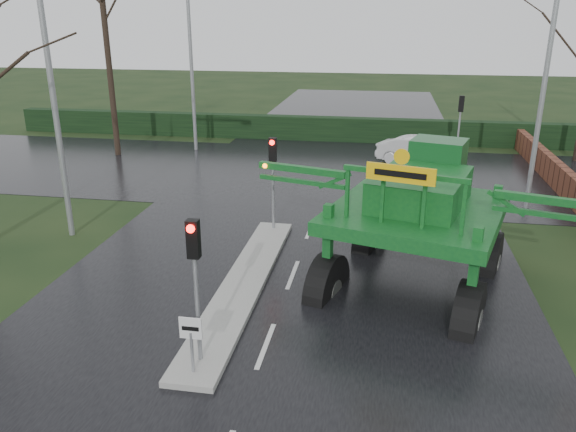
% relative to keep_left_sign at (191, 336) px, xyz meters
% --- Properties ---
extents(ground, '(140.00, 140.00, 0.00)m').
position_rel_keep_left_sign_xyz_m(ground, '(1.30, 1.50, -1.06)').
color(ground, black).
rests_on(ground, ground).
extents(road_main, '(14.00, 80.00, 0.02)m').
position_rel_keep_left_sign_xyz_m(road_main, '(1.30, 11.50, -1.05)').
color(road_main, black).
rests_on(road_main, ground).
extents(road_cross, '(80.00, 12.00, 0.02)m').
position_rel_keep_left_sign_xyz_m(road_cross, '(1.30, 17.50, -1.05)').
color(road_cross, black).
rests_on(road_cross, ground).
extents(median_island, '(1.20, 10.00, 0.16)m').
position_rel_keep_left_sign_xyz_m(median_island, '(0.00, 4.50, -0.97)').
color(median_island, gray).
rests_on(median_island, ground).
extents(hedge_row, '(44.00, 0.90, 1.50)m').
position_rel_keep_left_sign_xyz_m(hedge_row, '(1.30, 25.50, -0.31)').
color(hedge_row, black).
rests_on(hedge_row, ground).
extents(brick_wall, '(0.40, 20.00, 1.20)m').
position_rel_keep_left_sign_xyz_m(brick_wall, '(11.80, 17.50, -0.46)').
color(brick_wall, '#592D1E').
rests_on(brick_wall, ground).
extents(keep_left_sign, '(0.50, 0.07, 1.35)m').
position_rel_keep_left_sign_xyz_m(keep_left_sign, '(0.00, 0.00, 0.00)').
color(keep_left_sign, gray).
rests_on(keep_left_sign, ground).
extents(traffic_signal_near, '(0.26, 0.33, 3.52)m').
position_rel_keep_left_sign_xyz_m(traffic_signal_near, '(0.00, 0.49, 1.53)').
color(traffic_signal_near, gray).
rests_on(traffic_signal_near, ground).
extents(traffic_signal_mid, '(0.26, 0.33, 3.52)m').
position_rel_keep_left_sign_xyz_m(traffic_signal_mid, '(0.00, 8.99, 1.53)').
color(traffic_signal_mid, gray).
rests_on(traffic_signal_mid, ground).
extents(traffic_signal_far, '(0.26, 0.33, 3.52)m').
position_rel_keep_left_sign_xyz_m(traffic_signal_far, '(7.80, 21.51, 1.53)').
color(traffic_signal_far, gray).
rests_on(traffic_signal_far, ground).
extents(street_light_left_near, '(3.85, 0.30, 10.00)m').
position_rel_keep_left_sign_xyz_m(street_light_left_near, '(-6.89, 7.50, 4.93)').
color(street_light_left_near, gray).
rests_on(street_light_left_near, ground).
extents(street_light_right, '(3.85, 0.30, 10.00)m').
position_rel_keep_left_sign_xyz_m(street_light_right, '(9.49, 13.50, 4.93)').
color(street_light_right, gray).
rests_on(street_light_right, ground).
extents(street_light_left_far, '(3.85, 0.30, 10.00)m').
position_rel_keep_left_sign_xyz_m(street_light_left_far, '(-6.89, 21.50, 4.93)').
color(street_light_left_far, gray).
rests_on(street_light_left_far, ground).
extents(tree_left_far, '(7.70, 7.70, 13.26)m').
position_rel_keep_left_sign_xyz_m(tree_left_far, '(-11.20, 19.50, 6.09)').
color(tree_left_far, black).
rests_on(tree_left_far, ground).
extents(crop_sprayer, '(9.59, 7.21, 5.55)m').
position_rel_keep_left_sign_xyz_m(crop_sprayer, '(2.51, 4.89, 1.57)').
color(crop_sprayer, black).
rests_on(crop_sprayer, ground).
extents(white_sedan, '(4.73, 3.24, 1.48)m').
position_rel_keep_left_sign_xyz_m(white_sedan, '(5.74, 19.92, -1.06)').
color(white_sedan, silver).
rests_on(white_sedan, ground).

